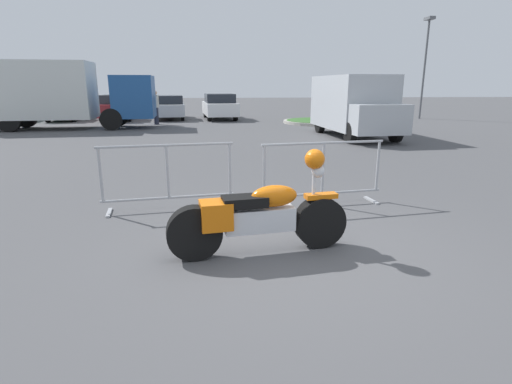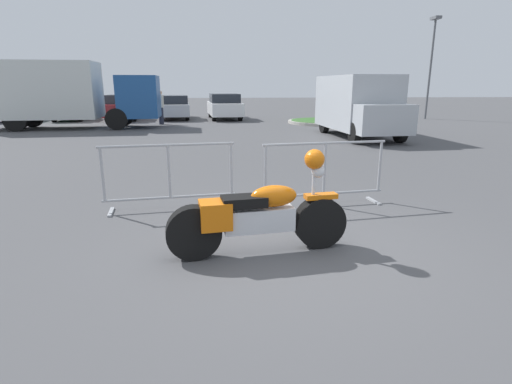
{
  "view_description": "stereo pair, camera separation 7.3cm",
  "coord_description": "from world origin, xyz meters",
  "px_view_note": "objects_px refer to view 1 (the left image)",
  "views": [
    {
      "loc": [
        -0.88,
        -4.37,
        1.96
      ],
      "look_at": [
        -0.38,
        0.49,
        0.65
      ],
      "focal_mm": 28.0,
      "sensor_mm": 36.0,
      "label": 1
    },
    {
      "loc": [
        -0.81,
        -4.37,
        1.96
      ],
      "look_at": [
        -0.38,
        0.49,
        0.65
      ],
      "focal_mm": 28.0,
      "sensor_mm": 36.0,
      "label": 2
    }
  ],
  "objects_px": {
    "parked_car_white": "(220,106)",
    "parked_car_green": "(66,108)",
    "parked_car_maroon": "(118,107)",
    "crowd_barrier_far": "(323,173)",
    "delivery_van": "(354,104)",
    "parked_car_blue": "(11,108)",
    "parked_car_silver": "(170,107)",
    "street_lamp": "(426,54)",
    "motorcycle": "(259,215)",
    "box_truck": "(56,92)",
    "crowd_barrier_near": "(168,176)",
    "pedestrian": "(156,106)"
  },
  "relations": [
    {
      "from": "crowd_barrier_near",
      "to": "crowd_barrier_far",
      "type": "xyz_separation_m",
      "value": [
        2.53,
        0.0,
        0.0
      ]
    },
    {
      "from": "parked_car_maroon",
      "to": "street_lamp",
      "type": "bearing_deg",
      "value": -98.43
    },
    {
      "from": "crowd_barrier_far",
      "to": "parked_car_white",
      "type": "height_order",
      "value": "parked_car_white"
    },
    {
      "from": "parked_car_green",
      "to": "parked_car_maroon",
      "type": "relative_size",
      "value": 0.95
    },
    {
      "from": "box_truck",
      "to": "parked_car_green",
      "type": "relative_size",
      "value": 1.91
    },
    {
      "from": "parked_car_silver",
      "to": "box_truck",
      "type": "bearing_deg",
      "value": 132.82
    },
    {
      "from": "motorcycle",
      "to": "parked_car_silver",
      "type": "xyz_separation_m",
      "value": [
        -3.08,
        19.93,
        0.22
      ]
    },
    {
      "from": "crowd_barrier_far",
      "to": "street_lamp",
      "type": "distance_m",
      "value": 20.13
    },
    {
      "from": "parked_car_maroon",
      "to": "pedestrian",
      "type": "height_order",
      "value": "pedestrian"
    },
    {
      "from": "motorcycle",
      "to": "street_lamp",
      "type": "bearing_deg",
      "value": 49.67
    },
    {
      "from": "crowd_barrier_far",
      "to": "parked_car_silver",
      "type": "height_order",
      "value": "parked_car_silver"
    },
    {
      "from": "crowd_barrier_far",
      "to": "parked_car_white",
      "type": "relative_size",
      "value": 0.47
    },
    {
      "from": "motorcycle",
      "to": "parked_car_blue",
      "type": "distance_m",
      "value": 23.01
    },
    {
      "from": "motorcycle",
      "to": "delivery_van",
      "type": "relative_size",
      "value": 0.43
    },
    {
      "from": "motorcycle",
      "to": "crowd_barrier_far",
      "type": "bearing_deg",
      "value": 47.65
    },
    {
      "from": "parked_car_blue",
      "to": "street_lamp",
      "type": "distance_m",
      "value": 23.86
    },
    {
      "from": "parked_car_silver",
      "to": "parked_car_blue",
      "type": "bearing_deg",
      "value": 86.0
    },
    {
      "from": "motorcycle",
      "to": "crowd_barrier_near",
      "type": "xyz_separation_m",
      "value": [
        -1.26,
        1.86,
        0.08
      ]
    },
    {
      "from": "parked_car_maroon",
      "to": "parked_car_white",
      "type": "bearing_deg",
      "value": -95.83
    },
    {
      "from": "crowd_barrier_far",
      "to": "street_lamp",
      "type": "height_order",
      "value": "street_lamp"
    },
    {
      "from": "box_truck",
      "to": "street_lamp",
      "type": "relative_size",
      "value": 1.38
    },
    {
      "from": "parked_car_white",
      "to": "street_lamp",
      "type": "xyz_separation_m",
      "value": [
        11.95,
        -0.9,
        2.97
      ]
    },
    {
      "from": "crowd_barrier_near",
      "to": "parked_car_blue",
      "type": "height_order",
      "value": "parked_car_blue"
    },
    {
      "from": "parked_car_maroon",
      "to": "pedestrian",
      "type": "bearing_deg",
      "value": -145.55
    },
    {
      "from": "parked_car_blue",
      "to": "pedestrian",
      "type": "height_order",
      "value": "pedestrian"
    },
    {
      "from": "crowd_barrier_near",
      "to": "pedestrian",
      "type": "bearing_deg",
      "value": 98.37
    },
    {
      "from": "crowd_barrier_far",
      "to": "parked_car_green",
      "type": "xyz_separation_m",
      "value": [
        -10.2,
        17.98,
        0.13
      ]
    },
    {
      "from": "parked_car_green",
      "to": "parked_car_maroon",
      "type": "xyz_separation_m",
      "value": [
        2.93,
        -0.17,
        0.04
      ]
    },
    {
      "from": "delivery_van",
      "to": "parked_car_maroon",
      "type": "height_order",
      "value": "delivery_van"
    },
    {
      "from": "crowd_barrier_near",
      "to": "street_lamp",
      "type": "height_order",
      "value": "street_lamp"
    },
    {
      "from": "parked_car_white",
      "to": "crowd_barrier_near",
      "type": "bearing_deg",
      "value": 171.06
    },
    {
      "from": "crowd_barrier_far",
      "to": "parked_car_maroon",
      "type": "relative_size",
      "value": 0.49
    },
    {
      "from": "parked_car_maroon",
      "to": "parked_car_silver",
      "type": "distance_m",
      "value": 2.94
    },
    {
      "from": "parked_car_maroon",
      "to": "crowd_barrier_far",
      "type": "bearing_deg",
      "value": -163.16
    },
    {
      "from": "delivery_van",
      "to": "street_lamp",
      "type": "xyz_separation_m",
      "value": [
        6.91,
        7.89,
        2.47
      ]
    },
    {
      "from": "crowd_barrier_near",
      "to": "delivery_van",
      "type": "relative_size",
      "value": 0.41
    },
    {
      "from": "crowd_barrier_near",
      "to": "pedestrian",
      "type": "relative_size",
      "value": 1.24
    },
    {
      "from": "parked_car_silver",
      "to": "street_lamp",
      "type": "relative_size",
      "value": 0.73
    },
    {
      "from": "parked_car_green",
      "to": "pedestrian",
      "type": "xyz_separation_m",
      "value": [
        5.5,
        -3.26,
        0.24
      ]
    },
    {
      "from": "delivery_van",
      "to": "parked_car_blue",
      "type": "relative_size",
      "value": 1.2
    },
    {
      "from": "crowd_barrier_near",
      "to": "box_truck",
      "type": "xyz_separation_m",
      "value": [
        -6.32,
        13.04,
        1.08
      ]
    },
    {
      "from": "box_truck",
      "to": "parked_car_maroon",
      "type": "distance_m",
      "value": 5.11
    },
    {
      "from": "parked_car_white",
      "to": "pedestrian",
      "type": "relative_size",
      "value": 2.64
    },
    {
      "from": "parked_car_green",
      "to": "pedestrian",
      "type": "relative_size",
      "value": 2.43
    },
    {
      "from": "parked_car_white",
      "to": "parked_car_green",
      "type": "bearing_deg",
      "value": 83.22
    },
    {
      "from": "parked_car_white",
      "to": "parked_car_maroon",
      "type": "bearing_deg",
      "value": 84.17
    },
    {
      "from": "street_lamp",
      "to": "parked_car_blue",
      "type": "bearing_deg",
      "value": 177.59
    },
    {
      "from": "box_truck",
      "to": "parked_car_white",
      "type": "height_order",
      "value": "box_truck"
    },
    {
      "from": "crowd_barrier_far",
      "to": "parked_car_maroon",
      "type": "distance_m",
      "value": 19.24
    },
    {
      "from": "delivery_van",
      "to": "crowd_barrier_near",
      "type": "bearing_deg",
      "value": -38.1
    }
  ]
}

